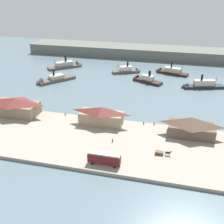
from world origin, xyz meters
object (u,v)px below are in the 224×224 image
street_tram (104,158)px  ferry_shed_central_terminal (101,116)px  horse_cart (162,152)px  ferry_moored_west (69,65)px  ferry_outer_harbor (51,80)px  mooring_post_center_west (154,124)px  ferry_mid_harbor (199,85)px  ferry_shed_east_terminal (192,126)px  ferry_near_quay (145,80)px  ferry_approaching_west (169,71)px  ferry_shed_west_terminal (16,106)px  pedestrian_by_tram (113,140)px  ferry_approaching_east (129,70)px  mooring_post_center_east (65,114)px  mooring_post_east (144,123)px

street_tram → ferry_shed_central_terminal: bearing=107.8°
horse_cart → ferry_moored_west: size_ratio=0.25×
ferry_outer_harbor → ferry_moored_west: size_ratio=1.00×
mooring_post_center_west → ferry_mid_harbor: ferry_mid_harbor is taller
ferry_shed_east_terminal → ferry_near_quay: size_ratio=0.89×
ferry_shed_east_terminal → ferry_near_quay: ferry_shed_east_terminal is taller
ferry_approaching_west → ferry_shed_east_terminal: bearing=-81.3°
ferry_shed_west_terminal → ferry_near_quay: bearing=50.2°
horse_cart → ferry_outer_harbor: bearing=138.7°
ferry_shed_east_terminal → ferry_approaching_west: bearing=98.7°
horse_cart → ferry_approaching_west: (-2.49, 96.40, -0.57)m
ferry_shed_west_terminal → ferry_shed_central_terminal: size_ratio=1.11×
street_tram → ferry_mid_harbor: (33.95, 83.68, -2.12)m
ferry_shed_central_terminal → pedestrian_by_tram: bearing=-57.9°
ferry_shed_central_terminal → mooring_post_center_west: bearing=11.2°
ferry_mid_harbor → ferry_approaching_east: bearing=157.3°
ferry_mid_harbor → mooring_post_center_east: bearing=-138.8°
ferry_shed_east_terminal → ferry_approaching_east: size_ratio=0.90×
mooring_post_center_west → ferry_near_quay: bearing=101.6°
street_tram → ferry_shed_west_terminal: bearing=151.2°
mooring_post_center_east → ferry_outer_harbor: 49.82m
ferry_shed_central_terminal → horse_cart: bearing=-31.8°
horse_cart → ferry_mid_harbor: (15.72, 73.56, -0.58)m
pedestrian_by_tram → ferry_outer_harbor: size_ratio=0.07×
ferry_shed_west_terminal → ferry_mid_harbor: ferry_shed_west_terminal is taller
ferry_shed_east_terminal → ferry_near_quay: 66.11m
mooring_post_east → ferry_outer_harbor: ferry_outer_harbor is taller
mooring_post_east → ferry_approaching_west: ferry_approaching_west is taller
ferry_moored_west → ferry_mid_harbor: bearing=-13.1°
ferry_near_quay → ferry_approaching_west: ferry_approaching_west is taller
street_tram → ferry_near_quay: 86.82m
ferry_near_quay → ferry_shed_east_terminal: bearing=-66.7°
street_tram → ferry_approaching_east: size_ratio=0.55×
mooring_post_east → ferry_mid_harbor: 58.60m
mooring_post_east → ferry_shed_east_terminal: bearing=-13.5°
horse_cart → mooring_post_center_east: horse_cart is taller
ferry_moored_west → ferry_near_quay: bearing=-17.3°
pedestrian_by_tram → ferry_mid_harbor: (34.47, 69.77, -0.39)m
street_tram → ferry_moored_west: ferry_moored_west is taller
pedestrian_by_tram → ferry_mid_harbor: 77.82m
ferry_shed_west_terminal → mooring_post_east: size_ratio=22.71×
mooring_post_center_west → ferry_approaching_west: 75.50m
ferry_shed_east_terminal → pedestrian_by_tram: ferry_shed_east_terminal is taller
ferry_shed_east_terminal → mooring_post_center_east: ferry_shed_east_terminal is taller
mooring_post_center_east → ferry_near_quay: 62.93m
street_tram → horse_cart: size_ratio=1.90×
ferry_approaching_east → pedestrian_by_tram: bearing=-83.4°
ferry_mid_harbor → ferry_outer_harbor: ferry_mid_harbor is taller
horse_cart → ferry_approaching_east: bearing=107.4°
pedestrian_by_tram → mooring_post_east: 19.27m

